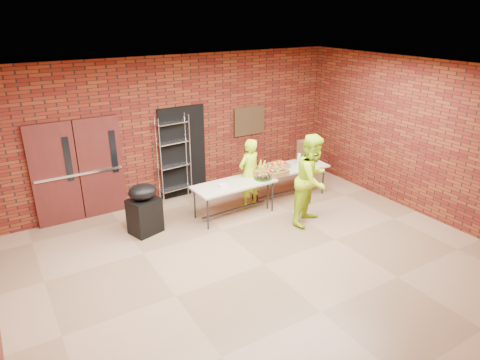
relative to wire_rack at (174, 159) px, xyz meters
name	(u,v)px	position (x,y,z in m)	size (l,w,h in m)	color
room	(267,178)	(0.18, -3.32, 0.62)	(8.08, 7.08, 3.28)	#826346
double_doors	(79,171)	(-2.02, 0.12, 0.07)	(1.78, 0.12, 2.10)	#4E1716
dark_doorway	(183,152)	(0.28, 0.14, 0.07)	(1.10, 0.06, 2.10)	black
bronze_plaque	(249,121)	(2.08, 0.13, 0.57)	(0.85, 0.04, 0.70)	#392B16
wire_rack	(174,159)	(0.00, 0.00, 0.00)	(0.72, 0.24, 1.97)	#BABAC1
table_left	(234,186)	(0.73, -1.39, -0.32)	(1.78, 0.79, 0.72)	#BDAA90
table_right	(289,169)	(2.29, -1.22, -0.31)	(1.82, 0.84, 0.73)	#BDAA90
basket_bananas	(261,170)	(1.52, -1.23, -0.18)	(0.48, 0.37, 0.15)	olive
basket_oranges	(278,166)	(2.02, -1.15, -0.19)	(0.44, 0.34, 0.14)	olive
basket_apples	(276,172)	(1.74, -1.46, -0.18)	(0.47, 0.37, 0.15)	olive
muffin_tray	(263,177)	(1.38, -1.50, -0.22)	(0.39, 0.39, 0.10)	#124513
napkin_box	(223,185)	(0.45, -1.43, -0.23)	(0.17, 0.12, 0.06)	white
coffee_dispenser	(307,151)	(2.92, -1.07, -0.01)	(0.36, 0.32, 0.47)	brown
cup_stack_front	(306,160)	(2.65, -1.37, -0.12)	(0.09, 0.09, 0.26)	white
cup_stack_mid	(310,162)	(2.72, -1.45, -0.14)	(0.08, 0.08, 0.23)	white
cup_stack_back	(299,159)	(2.62, -1.17, -0.13)	(0.08, 0.08, 0.24)	white
covered_grill	(144,209)	(-1.15, -1.14, -0.47)	(0.67, 0.61, 1.02)	black
volunteer_woman	(249,173)	(1.22, -1.19, -0.21)	(0.57, 0.37, 1.55)	#AED918
volunteer_man	(312,180)	(1.90, -2.47, -0.05)	(0.90, 0.70, 1.86)	#AED918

